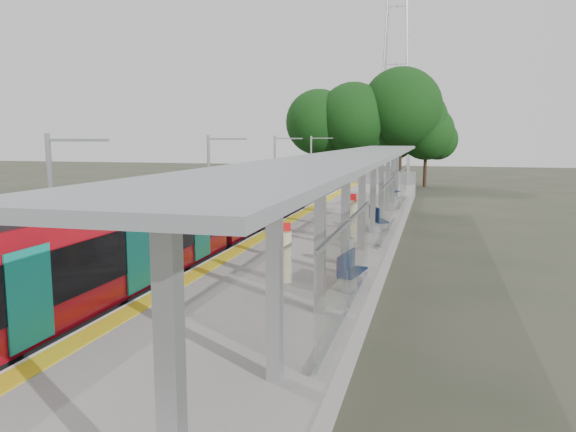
# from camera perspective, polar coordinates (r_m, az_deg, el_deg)

# --- Properties ---
(trackbed) EXTENTS (3.00, 70.00, 0.24)m
(trackbed) POSITION_cam_1_polar(r_m,az_deg,el_deg) (29.10, -3.89, -2.23)
(trackbed) COLOR #59544C
(trackbed) RESTS_ON ground
(platform) EXTENTS (6.00, 50.00, 1.00)m
(platform) POSITION_cam_1_polar(r_m,az_deg,el_deg) (27.95, 4.89, -1.88)
(platform) COLOR gray
(platform) RESTS_ON ground
(tactile_strip) EXTENTS (0.60, 50.00, 0.02)m
(tactile_strip) POSITION_cam_1_polar(r_m,az_deg,el_deg) (28.40, -0.17, -0.64)
(tactile_strip) COLOR yellow
(tactile_strip) RESTS_ON platform
(end_fence) EXTENTS (6.00, 0.10, 1.20)m
(end_fence) POSITION_cam_1_polar(r_m,az_deg,el_deg) (52.43, 9.57, 3.87)
(end_fence) COLOR #9EA0A5
(end_fence) RESTS_ON platform
(train) EXTENTS (2.74, 27.60, 3.62)m
(train) POSITION_cam_1_polar(r_m,az_deg,el_deg) (22.76, -9.17, -0.26)
(train) COLOR black
(train) RESTS_ON ground
(canopy) EXTENTS (3.27, 38.00, 3.66)m
(canopy) POSITION_cam_1_polar(r_m,az_deg,el_deg) (23.55, 7.28, 5.31)
(canopy) COLOR #9EA0A5
(canopy) RESTS_ON platform
(pylon) EXTENTS (8.00, 4.00, 38.00)m
(pylon) POSITION_cam_1_polar(r_m,az_deg,el_deg) (81.51, 10.99, 17.55)
(pylon) COLOR #9EA0A5
(pylon) RESTS_ON ground
(tree_cluster) EXTENTS (17.52, 9.50, 12.51)m
(tree_cluster) POSITION_cam_1_polar(r_m,az_deg,el_deg) (60.38, 8.83, 9.73)
(tree_cluster) COLOR #382316
(tree_cluster) RESTS_ON ground
(catenary_masts) EXTENTS (2.08, 48.16, 5.40)m
(catenary_masts) POSITION_cam_1_polar(r_m,az_deg,el_deg) (28.41, -7.87, 3.14)
(catenary_masts) COLOR #9EA0A5
(catenary_masts) RESTS_ON ground
(bench_near) EXTENTS (0.70, 1.55, 1.02)m
(bench_near) POSITION_cam_1_polar(r_m,az_deg,el_deg) (16.21, 6.30, -5.40)
(bench_near) COLOR #0F204D
(bench_near) RESTS_ON platform
(bench_mid) EXTENTS (1.08, 1.72, 1.13)m
(bench_mid) POSITION_cam_1_polar(r_m,az_deg,el_deg) (26.16, 9.00, -0.20)
(bench_mid) COLOR #0F204D
(bench_mid) RESTS_ON platform
(bench_far) EXTENTS (0.96, 1.42, 0.94)m
(bench_far) POSITION_cam_1_polar(r_m,az_deg,el_deg) (40.88, 10.55, 2.55)
(bench_far) COLOR #0F204D
(bench_far) RESTS_ON platform
(info_pillar_near) EXTENTS (0.41, 0.41, 1.80)m
(info_pillar_near) POSITION_cam_1_polar(r_m,az_deg,el_deg) (16.66, -0.32, -4.13)
(info_pillar_near) COLOR #C5BD8F
(info_pillar_near) RESTS_ON platform
(info_pillar_far) EXTENTS (0.45, 0.45, 1.99)m
(info_pillar_far) POSITION_cam_1_polar(r_m,az_deg,el_deg) (23.33, 6.51, -0.48)
(info_pillar_far) COLOR #C5BD8F
(info_pillar_far) RESTS_ON platform
(litter_bin) EXTENTS (0.59, 0.59, 0.93)m
(litter_bin) POSITION_cam_1_polar(r_m,az_deg,el_deg) (19.05, 6.09, -3.61)
(litter_bin) COLOR #9EA0A5
(litter_bin) RESTS_ON platform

